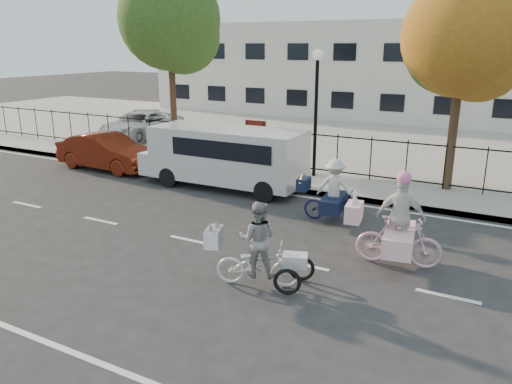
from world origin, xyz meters
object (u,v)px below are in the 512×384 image
Objects in this scene: unicorn_bike at (398,231)px; white_van at (225,155)px; lamppost at (317,91)px; bull_bike at (333,197)px; red_sedan at (107,152)px; lot_car_a at (134,125)px; pedestrian at (224,144)px; lot_car_b at (142,125)px; zebra_trike at (258,254)px.

white_van is (-6.54, 3.53, 0.32)m from unicorn_bike.
lamppost is at bearing 27.71° from unicorn_bike.
lamppost is at bearing 22.22° from bull_bike.
red_sedan is (-9.64, 1.50, 0.00)m from bull_bike.
bull_bike is (-2.19, 2.03, -0.10)m from unicorn_bike.
white_van is 1.35× the size of red_sedan.
unicorn_bike is at bearing -139.29° from bull_bike.
unicorn_bike reaches higher than lot_car_a.
red_sedan is at bearing 179.25° from white_van.
bull_bike is at bearing -61.34° from lamppost.
white_van is (-4.35, 1.50, 0.42)m from bull_bike.
pedestrian is 0.40× the size of lot_car_a.
lot_car_a is at bearing 164.73° from lamppost.
lot_car_b reaches higher than lot_car_a.
bull_bike is 9.76m from red_sedan.
lamppost reaches higher than pedestrian.
lot_car_a is at bearing 34.59° from red_sedan.
white_van is 9.46m from lot_car_b.
bull_bike is 1.18× the size of pedestrian.
unicorn_bike is 9.83m from pedestrian.
zebra_trike reaches higher than lot_car_b.
bull_bike is 0.40× the size of lot_car_b.
bull_bike is 0.47× the size of lot_car_a.
lot_car_a is (-10.94, 2.99, -2.38)m from lamppost.
unicorn_bike is 0.53× the size of lot_car_a.
lot_car_b is (-12.32, 6.59, 0.12)m from bull_bike.
lamppost reaches higher than unicorn_bike.
bull_bike is (0.01, 4.29, 0.01)m from zebra_trike.
bull_bike is 6.88m from pedestrian.
white_van is 1.20× the size of lot_car_b.
lamppost is 7.59m from unicorn_bike.
bull_bike is at bearing -46.82° from lot_car_a.
pedestrian reaches higher than bull_bike.
zebra_trike is at bearing -75.67° from lamppost.
lot_car_b is (-10.25, 2.79, -2.31)m from lamppost.
lamppost reaches higher than lot_car_b.
lot_car_a is at bearing 51.41° from unicorn_bike.
lamppost is at bearing -14.03° from lot_car_b.
zebra_trike is 16.43m from lot_car_b.
zebra_trike is 11.24m from red_sedan.
zebra_trike is 1.08× the size of bull_bike.
pedestrian reaches higher than red_sedan.
red_sedan is 6.27m from lot_car_a.
pedestrian is (-3.69, -0.05, -2.16)m from lamppost.
pedestrian is 0.34× the size of lot_car_b.
lamppost is 3.81m from white_van.
zebra_trike is 0.49× the size of red_sedan.
lot_car_b is (-12.31, 10.88, 0.13)m from zebra_trike.
bull_bike is 13.97m from lot_car_b.
bull_bike is at bearing -19.72° from white_van.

